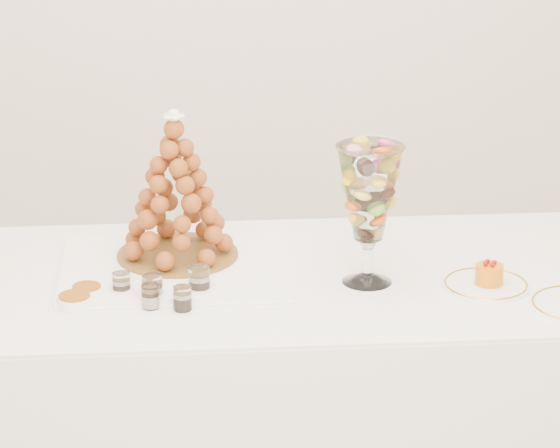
{
  "coord_description": "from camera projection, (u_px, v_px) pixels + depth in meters",
  "views": [
    {
      "loc": [
        -0.18,
        -3.15,
        2.21
      ],
      "look_at": [
        -0.0,
        0.22,
        0.94
      ],
      "focal_mm": 85.0,
      "sensor_mm": 36.0,
      "label": 1
    }
  ],
  "objects": [
    {
      "name": "verrine_e",
      "position": [
        182.0,
        298.0,
        3.34
      ],
      "size": [
        0.05,
        0.05,
        0.06
      ],
      "primitive_type": "cylinder",
      "rotation": [
        0.0,
        0.0,
        0.06
      ],
      "color": "white",
      "rests_on": "buffet_table"
    },
    {
      "name": "buffet_table",
      "position": [
        293.0,
        412.0,
        3.71
      ],
      "size": [
        2.2,
        0.92,
        0.83
      ],
      "rotation": [
        0.0,
        0.0,
        0.02
      ],
      "color": "white",
      "rests_on": "ground"
    },
    {
      "name": "croquembouche",
      "position": [
        176.0,
        186.0,
        3.57
      ],
      "size": [
        0.34,
        0.34,
        0.42
      ],
      "rotation": [
        0.0,
        0.0,
        0.28
      ],
      "color": "brown",
      "rests_on": "lace_tray"
    },
    {
      "name": "ramekin_front",
      "position": [
        75.0,
        301.0,
        3.37
      ],
      "size": [
        0.09,
        0.09,
        0.03
      ],
      "primitive_type": "cylinder",
      "color": "white",
      "rests_on": "buffet_table"
    },
    {
      "name": "mousse_cake",
      "position": [
        489.0,
        274.0,
        3.48
      ],
      "size": [
        0.07,
        0.07,
        0.07
      ],
      "color": "orange",
      "rests_on": "cake_plate"
    },
    {
      "name": "ramekin_back",
      "position": [
        87.0,
        292.0,
        3.43
      ],
      "size": [
        0.08,
        0.08,
        0.03
      ],
      "primitive_type": "cylinder",
      "color": "white",
      "rests_on": "buffet_table"
    },
    {
      "name": "lace_tray",
      "position": [
        174.0,
        268.0,
        3.58
      ],
      "size": [
        0.62,
        0.48,
        0.02
      ],
      "primitive_type": "cube",
      "rotation": [
        0.0,
        0.0,
        0.03
      ],
      "color": "white",
      "rests_on": "buffet_table"
    },
    {
      "name": "macaron_vase",
      "position": [
        369.0,
        194.0,
        3.44
      ],
      "size": [
        0.17,
        0.17,
        0.38
      ],
      "color": "white",
      "rests_on": "buffet_table"
    },
    {
      "name": "verrine_a",
      "position": [
        121.0,
        285.0,
        3.43
      ],
      "size": [
        0.05,
        0.05,
        0.06
      ],
      "primitive_type": "cylinder",
      "rotation": [
        0.0,
        0.0,
        0.01
      ],
      "color": "white",
      "rests_on": "buffet_table"
    },
    {
      "name": "cake_plate",
      "position": [
        486.0,
        285.0,
        3.49
      ],
      "size": [
        0.23,
        0.23,
        0.01
      ],
      "primitive_type": "cylinder",
      "color": "white",
      "rests_on": "buffet_table"
    },
    {
      "name": "verrine_c",
      "position": [
        199.0,
        281.0,
        3.43
      ],
      "size": [
        0.07,
        0.07,
        0.08
      ],
      "primitive_type": "cylinder",
      "rotation": [
        0.0,
        0.0,
        -0.21
      ],
      "color": "white",
      "rests_on": "buffet_table"
    },
    {
      "name": "verrine_b",
      "position": [
        152.0,
        288.0,
        3.39
      ],
      "size": [
        0.06,
        0.06,
        0.07
      ],
      "primitive_type": "cylinder",
      "rotation": [
        0.0,
        0.0,
        0.16
      ],
      "color": "white",
      "rests_on": "buffet_table"
    },
    {
      "name": "verrine_d",
      "position": [
        151.0,
        296.0,
        3.36
      ],
      "size": [
        0.05,
        0.05,
        0.06
      ],
      "primitive_type": "cylinder",
      "rotation": [
        0.0,
        0.0,
        0.02
      ],
      "color": "white",
      "rests_on": "buffet_table"
    }
  ]
}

